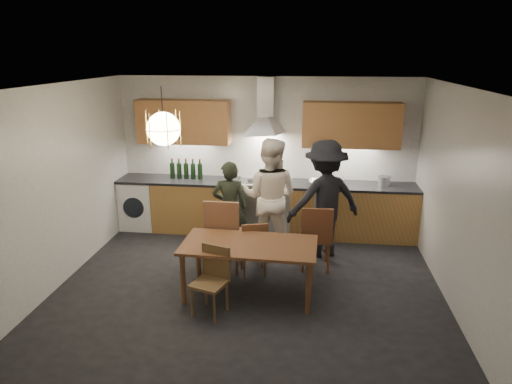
# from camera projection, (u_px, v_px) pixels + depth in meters

# --- Properties ---
(ground) EXTENTS (5.00, 5.00, 0.00)m
(ground) POSITION_uv_depth(u_px,v_px,m) (249.00, 287.00, 6.02)
(ground) COLOR black
(ground) RESTS_ON ground
(room_shell) EXTENTS (5.02, 4.52, 2.61)m
(room_shell) POSITION_uv_depth(u_px,v_px,m) (248.00, 162.00, 5.52)
(room_shell) COLOR white
(room_shell) RESTS_ON ground
(counter_run) EXTENTS (5.00, 0.62, 0.90)m
(counter_run) POSITION_uv_depth(u_px,v_px,m) (266.00, 207.00, 7.73)
(counter_run) COLOR #BC8948
(counter_run) RESTS_ON ground
(range_stove) EXTENTS (0.90, 0.60, 0.92)m
(range_stove) POSITION_uv_depth(u_px,v_px,m) (264.00, 208.00, 7.73)
(range_stove) COLOR silver
(range_stove) RESTS_ON ground
(wall_fixtures) EXTENTS (4.30, 0.54, 1.10)m
(wall_fixtures) POSITION_uv_depth(u_px,v_px,m) (266.00, 123.00, 7.43)
(wall_fixtures) COLOR #C7874C
(wall_fixtures) RESTS_ON ground
(pendant_lamp) EXTENTS (0.43, 0.43, 0.70)m
(pendant_lamp) POSITION_uv_depth(u_px,v_px,m) (163.00, 129.00, 5.42)
(pendant_lamp) COLOR black
(pendant_lamp) RESTS_ON ground
(dining_table) EXTENTS (1.69, 0.88, 0.70)m
(dining_table) POSITION_uv_depth(u_px,v_px,m) (249.00, 250.00, 5.67)
(dining_table) COLOR brown
(dining_table) RESTS_ON ground
(chair_back_left) EXTENTS (0.48, 0.48, 1.07)m
(chair_back_left) POSITION_uv_depth(u_px,v_px,m) (223.00, 230.00, 6.32)
(chair_back_left) COLOR brown
(chair_back_left) RESTS_ON ground
(chair_back_mid) EXTENTS (0.44, 0.44, 0.79)m
(chair_back_mid) POSITION_uv_depth(u_px,v_px,m) (254.00, 245.00, 6.22)
(chair_back_mid) COLOR brown
(chair_back_mid) RESTS_ON ground
(chair_back_right) EXTENTS (0.45, 0.45, 0.96)m
(chair_back_right) POSITION_uv_depth(u_px,v_px,m) (316.00, 234.00, 6.35)
(chair_back_right) COLOR #5A2F1A
(chair_back_right) RESTS_ON ground
(chair_front) EXTENTS (0.47, 0.47, 0.81)m
(chair_front) POSITION_uv_depth(u_px,v_px,m) (213.00, 275.00, 5.35)
(chair_front) COLOR brown
(chair_front) RESTS_ON ground
(person_left) EXTENTS (0.57, 0.43, 1.44)m
(person_left) POSITION_uv_depth(u_px,v_px,m) (230.00, 207.00, 6.91)
(person_left) COLOR black
(person_left) RESTS_ON ground
(person_mid) EXTENTS (0.96, 0.80, 1.79)m
(person_mid) POSITION_uv_depth(u_px,v_px,m) (270.00, 197.00, 6.85)
(person_mid) COLOR white
(person_mid) RESTS_ON ground
(person_right) EXTENTS (1.31, 1.06, 1.77)m
(person_right) POSITION_uv_depth(u_px,v_px,m) (325.00, 199.00, 6.77)
(person_right) COLOR black
(person_right) RESTS_ON ground
(mixing_bowl) EXTENTS (0.33, 0.33, 0.08)m
(mixing_bowl) POSITION_uv_depth(u_px,v_px,m) (319.00, 183.00, 7.42)
(mixing_bowl) COLOR silver
(mixing_bowl) RESTS_ON counter_run
(stock_pot) EXTENTS (0.22, 0.22, 0.14)m
(stock_pot) POSITION_uv_depth(u_px,v_px,m) (384.00, 181.00, 7.40)
(stock_pot) COLOR silver
(stock_pot) RESTS_ON counter_run
(wine_bottles) EXTENTS (0.57, 0.08, 0.34)m
(wine_bottles) POSITION_uv_depth(u_px,v_px,m) (186.00, 169.00, 7.76)
(wine_bottles) COLOR black
(wine_bottles) RESTS_ON counter_run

